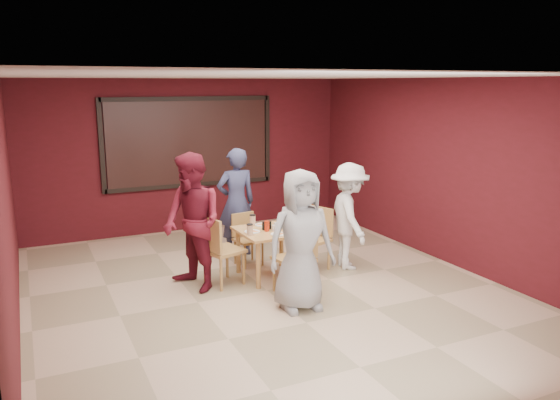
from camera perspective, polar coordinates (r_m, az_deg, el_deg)
name	(u,v)px	position (r m, az deg, el deg)	size (l,w,h in m)	color
floor	(267,290)	(7.41, -1.38, -9.41)	(7.00, 7.00, 0.00)	#C6AA8A
window_blinds	(190,142)	(10.20, -9.40, 5.96)	(3.00, 0.02, 1.50)	black
dining_table	(270,235)	(7.72, -1.01, -3.68)	(0.90, 0.90, 0.84)	tan
chair_front	(297,255)	(7.10, 1.81, -5.80)	(0.52, 0.52, 0.95)	#A57C40
chair_back	(246,236)	(8.34, -3.54, -3.74)	(0.43, 0.43, 0.78)	#A57C40
chair_left	(219,247)	(7.44, -6.41, -4.90)	(0.58, 0.58, 0.97)	#A57C40
chair_right	(315,235)	(8.10, 3.72, -3.64)	(0.57, 0.57, 0.92)	#A57C40
diner_front	(301,240)	(6.58, 2.17, -4.23)	(0.85, 0.55, 1.73)	gray
diner_back	(236,202)	(8.68, -4.60, -0.24)	(0.63, 0.41, 1.73)	#32375A
diner_left	(193,223)	(7.28, -9.13, -2.34)	(0.89, 0.70, 1.84)	maroon
diner_right	(349,216)	(8.12, 7.26, -1.69)	(1.02, 0.59, 1.58)	white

